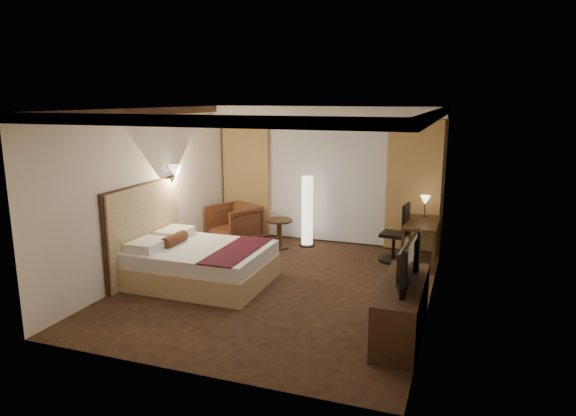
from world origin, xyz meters
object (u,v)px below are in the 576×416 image
(office_chair, at_px, (394,232))
(television, at_px, (402,258))
(side_table, at_px, (279,234))
(armchair, at_px, (234,223))
(bed, at_px, (203,265))
(dresser, at_px, (402,309))
(desk, at_px, (421,242))
(floor_lamp, at_px, (307,211))

(office_chair, distance_m, television, 2.97)
(side_table, bearing_deg, armchair, -177.97)
(bed, relative_size, office_chair, 1.90)
(dresser, bearing_deg, side_table, 132.31)
(desk, relative_size, television, 1.08)
(armchair, bearing_deg, television, -12.87)
(bed, relative_size, television, 1.86)
(office_chair, bearing_deg, bed, -134.82)
(floor_lamp, bearing_deg, dresser, -55.68)
(dresser, height_order, television, television)
(side_table, distance_m, floor_lamp, 0.70)
(desk, height_order, television, television)
(floor_lamp, height_order, office_chair, floor_lamp)
(television, bearing_deg, bed, 78.83)
(side_table, relative_size, television, 0.52)
(armchair, bearing_deg, dresser, -12.64)
(television, bearing_deg, dresser, -87.05)
(floor_lamp, bearing_deg, bed, -110.31)
(floor_lamp, height_order, dresser, floor_lamp)
(desk, bearing_deg, armchair, 179.91)
(armchair, xyz_separation_m, dresser, (3.66, -2.95, -0.10))
(office_chair, xyz_separation_m, dresser, (0.52, -2.89, -0.20))
(side_table, height_order, dresser, dresser)
(side_table, relative_size, desk, 0.48)
(bed, height_order, television, television)
(desk, relative_size, office_chair, 1.10)
(bed, relative_size, dresser, 1.18)
(desk, xyz_separation_m, dresser, (0.05, -2.94, -0.04))
(bed, xyz_separation_m, floor_lamp, (0.93, 2.51, 0.40))
(bed, distance_m, dresser, 3.28)
(bed, xyz_separation_m, dresser, (3.18, -0.79, 0.04))
(floor_lamp, distance_m, office_chair, 1.79)
(desk, xyz_separation_m, office_chair, (-0.47, -0.05, 0.16))
(desk, bearing_deg, television, -89.61)
(bed, distance_m, side_table, 2.24)
(bed, distance_m, television, 3.32)
(bed, height_order, dresser, dresser)
(office_chair, bearing_deg, side_table, -175.37)
(floor_lamp, bearing_deg, desk, -9.23)
(desk, height_order, dresser, desk)
(bed, distance_m, desk, 3.80)
(bed, height_order, office_chair, office_chair)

